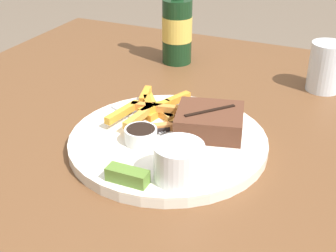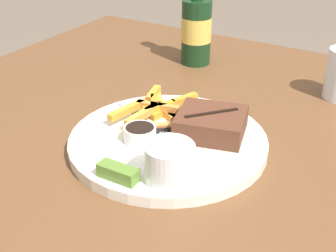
{
  "view_description": "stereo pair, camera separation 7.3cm",
  "coord_description": "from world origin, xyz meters",
  "px_view_note": "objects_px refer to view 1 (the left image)",
  "views": [
    {
      "loc": [
        0.27,
        -0.59,
        1.17
      ],
      "look_at": [
        0.0,
        0.0,
        0.82
      ],
      "focal_mm": 50.0,
      "sensor_mm": 36.0,
      "label": 1
    },
    {
      "loc": [
        0.33,
        -0.55,
        1.17
      ],
      "look_at": [
        0.0,
        0.0,
        0.82
      ],
      "focal_mm": 50.0,
      "sensor_mm": 36.0,
      "label": 2
    }
  ],
  "objects_px": {
    "pickle_spear": "(128,176)",
    "knife_utensil": "(183,124)",
    "beer_bottle": "(177,27)",
    "coleslaw_cup": "(179,160)",
    "drinking_glass": "(326,67)",
    "dinner_plate": "(168,142)",
    "fork_utensil": "(135,118)",
    "dipping_sauce_cup": "(141,135)",
    "steak_portion": "(210,121)"
  },
  "relations": [
    {
      "from": "dipping_sauce_cup",
      "to": "fork_utensil",
      "type": "relative_size",
      "value": 0.4
    },
    {
      "from": "steak_portion",
      "to": "pickle_spear",
      "type": "distance_m",
      "value": 0.19
    },
    {
      "from": "drinking_glass",
      "to": "steak_portion",
      "type": "bearing_deg",
      "value": -116.12
    },
    {
      "from": "dinner_plate",
      "to": "steak_portion",
      "type": "relative_size",
      "value": 2.51
    },
    {
      "from": "dinner_plate",
      "to": "knife_utensil",
      "type": "bearing_deg",
      "value": 81.32
    },
    {
      "from": "pickle_spear",
      "to": "dinner_plate",
      "type": "bearing_deg",
      "value": 90.31
    },
    {
      "from": "dipping_sauce_cup",
      "to": "fork_utensil",
      "type": "distance_m",
      "value": 0.08
    },
    {
      "from": "dinner_plate",
      "to": "coleslaw_cup",
      "type": "xyz_separation_m",
      "value": [
        0.06,
        -0.1,
        0.04
      ]
    },
    {
      "from": "dinner_plate",
      "to": "fork_utensil",
      "type": "xyz_separation_m",
      "value": [
        -0.08,
        0.03,
        0.01
      ]
    },
    {
      "from": "knife_utensil",
      "to": "drinking_glass",
      "type": "relative_size",
      "value": 1.43
    },
    {
      "from": "fork_utensil",
      "to": "drinking_glass",
      "type": "distance_m",
      "value": 0.4
    },
    {
      "from": "fork_utensil",
      "to": "dipping_sauce_cup",
      "type": "bearing_deg",
      "value": -31.87
    },
    {
      "from": "beer_bottle",
      "to": "fork_utensil",
      "type": "bearing_deg",
      "value": -79.27
    },
    {
      "from": "fork_utensil",
      "to": "knife_utensil",
      "type": "xyz_separation_m",
      "value": [
        0.08,
        0.01,
        0.0
      ]
    },
    {
      "from": "coleslaw_cup",
      "to": "fork_utensil",
      "type": "relative_size",
      "value": 0.55
    },
    {
      "from": "pickle_spear",
      "to": "knife_utensil",
      "type": "relative_size",
      "value": 0.42
    },
    {
      "from": "beer_bottle",
      "to": "drinking_glass",
      "type": "xyz_separation_m",
      "value": [
        0.33,
        -0.02,
        -0.03
      ]
    },
    {
      "from": "dipping_sauce_cup",
      "to": "fork_utensil",
      "type": "xyz_separation_m",
      "value": [
        -0.05,
        0.07,
        -0.01
      ]
    },
    {
      "from": "knife_utensil",
      "to": "dipping_sauce_cup",
      "type": "bearing_deg",
      "value": -167.93
    },
    {
      "from": "dipping_sauce_cup",
      "to": "beer_bottle",
      "type": "height_order",
      "value": "beer_bottle"
    },
    {
      "from": "pickle_spear",
      "to": "beer_bottle",
      "type": "height_order",
      "value": "beer_bottle"
    },
    {
      "from": "steak_portion",
      "to": "beer_bottle",
      "type": "bearing_deg",
      "value": 121.81
    },
    {
      "from": "dipping_sauce_cup",
      "to": "fork_utensil",
      "type": "height_order",
      "value": "dipping_sauce_cup"
    },
    {
      "from": "pickle_spear",
      "to": "knife_utensil",
      "type": "height_order",
      "value": "pickle_spear"
    },
    {
      "from": "coleslaw_cup",
      "to": "dipping_sauce_cup",
      "type": "distance_m",
      "value": 0.11
    },
    {
      "from": "drinking_glass",
      "to": "pickle_spear",
      "type": "bearing_deg",
      "value": -112.48
    },
    {
      "from": "pickle_spear",
      "to": "beer_bottle",
      "type": "xyz_separation_m",
      "value": [
        -0.14,
        0.49,
        0.05
      ]
    },
    {
      "from": "steak_portion",
      "to": "knife_utensil",
      "type": "distance_m",
      "value": 0.05
    },
    {
      "from": "coleslaw_cup",
      "to": "dipping_sauce_cup",
      "type": "bearing_deg",
      "value": 145.05
    },
    {
      "from": "dinner_plate",
      "to": "beer_bottle",
      "type": "bearing_deg",
      "value": 111.3
    },
    {
      "from": "dinner_plate",
      "to": "coleslaw_cup",
      "type": "height_order",
      "value": "coleslaw_cup"
    },
    {
      "from": "pickle_spear",
      "to": "knife_utensil",
      "type": "bearing_deg",
      "value": 88.03
    },
    {
      "from": "pickle_spear",
      "to": "fork_utensil",
      "type": "bearing_deg",
      "value": 115.03
    },
    {
      "from": "steak_portion",
      "to": "dipping_sauce_cup",
      "type": "distance_m",
      "value": 0.12
    },
    {
      "from": "steak_portion",
      "to": "pickle_spear",
      "type": "xyz_separation_m",
      "value": [
        -0.05,
        -0.18,
        -0.01
      ]
    },
    {
      "from": "coleslaw_cup",
      "to": "pickle_spear",
      "type": "xyz_separation_m",
      "value": [
        -0.06,
        -0.04,
        -0.02
      ]
    },
    {
      "from": "drinking_glass",
      "to": "beer_bottle",
      "type": "bearing_deg",
      "value": 176.16
    },
    {
      "from": "dinner_plate",
      "to": "fork_utensil",
      "type": "bearing_deg",
      "value": 156.6
    },
    {
      "from": "steak_portion",
      "to": "coleslaw_cup",
      "type": "distance_m",
      "value": 0.14
    },
    {
      "from": "knife_utensil",
      "to": "drinking_glass",
      "type": "height_order",
      "value": "drinking_glass"
    },
    {
      "from": "coleslaw_cup",
      "to": "beer_bottle",
      "type": "relative_size",
      "value": 0.3
    },
    {
      "from": "dinner_plate",
      "to": "dipping_sauce_cup",
      "type": "relative_size",
      "value": 6.23
    },
    {
      "from": "steak_portion",
      "to": "coleslaw_cup",
      "type": "bearing_deg",
      "value": -87.23
    },
    {
      "from": "dipping_sauce_cup",
      "to": "pickle_spear",
      "type": "height_order",
      "value": "dipping_sauce_cup"
    },
    {
      "from": "dinner_plate",
      "to": "fork_utensil",
      "type": "height_order",
      "value": "fork_utensil"
    },
    {
      "from": "dipping_sauce_cup",
      "to": "drinking_glass",
      "type": "relative_size",
      "value": 0.52
    },
    {
      "from": "coleslaw_cup",
      "to": "dipping_sauce_cup",
      "type": "xyz_separation_m",
      "value": [
        -0.09,
        0.06,
        -0.02
      ]
    },
    {
      "from": "dinner_plate",
      "to": "steak_portion",
      "type": "height_order",
      "value": "steak_portion"
    },
    {
      "from": "beer_bottle",
      "to": "coleslaw_cup",
      "type": "bearing_deg",
      "value": -66.28
    },
    {
      "from": "fork_utensil",
      "to": "drinking_glass",
      "type": "relative_size",
      "value": 1.3
    }
  ]
}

